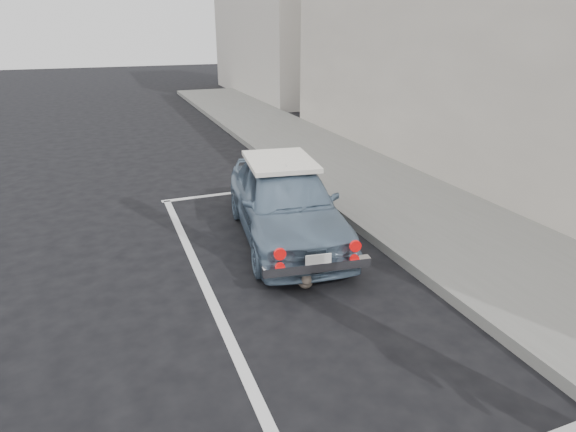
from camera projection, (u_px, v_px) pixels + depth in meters
name	position (u px, v px, depth m)	size (l,w,h in m)	color
sidewalk	(508.00, 262.00, 6.77)	(2.80, 40.00, 0.15)	slate
building_far	(277.00, 5.00, 21.95)	(3.50, 10.00, 8.00)	beige
pline_front	(237.00, 192.00, 9.78)	(3.00, 0.12, 0.01)	silver
pline_side	(205.00, 286.00, 6.28)	(0.12, 7.00, 0.01)	silver
retro_coupe	(285.00, 201.00, 7.50)	(1.94, 3.80, 1.24)	slate
cat	(305.00, 279.00, 6.23)	(0.30, 0.47, 0.26)	#76685A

